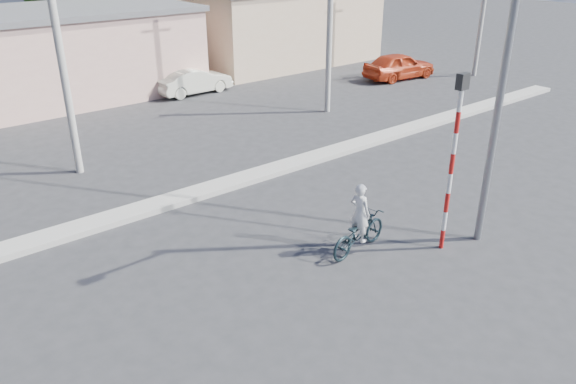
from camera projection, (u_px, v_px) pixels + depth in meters
ground_plane at (403, 329)px, 11.08m from camera, size 120.00×120.00×0.00m
median at (195, 193)px, 16.69m from camera, size 40.00×0.80×0.16m
bicycle at (359, 233)px, 13.62m from camera, size 2.00×0.93×1.01m
cyclist at (359, 224)px, 13.52m from camera, size 0.43×0.59×1.49m
car_cream at (194, 81)px, 27.24m from camera, size 3.80×1.43×1.24m
car_red at (399, 66)px, 30.03m from camera, size 4.28×2.12×1.40m
traffic_pole at (454, 150)px, 12.88m from camera, size 0.28×0.18×4.36m
streetlight at (505, 42)px, 12.22m from camera, size 2.34×0.22×9.00m
building_row at (60, 50)px, 26.36m from camera, size 37.80×7.30×4.44m
utility_poles at (210, 29)px, 19.71m from camera, size 35.40×0.24×8.00m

